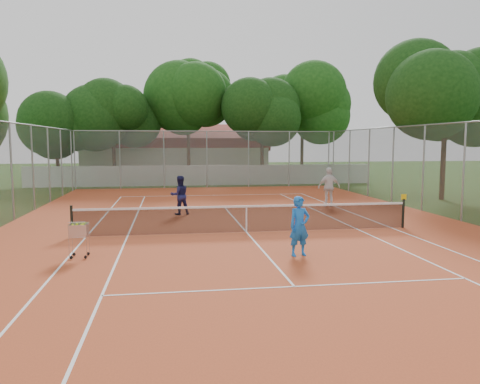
{
  "coord_description": "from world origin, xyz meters",
  "views": [
    {
      "loc": [
        -2.71,
        -16.13,
        3.18
      ],
      "look_at": [
        0.0,
        1.5,
        1.3
      ],
      "focal_mm": 35.0,
      "sensor_mm": 36.0,
      "label": 1
    }
  ],
  "objects": [
    {
      "name": "court_lines",
      "position": [
        0.0,
        0.0,
        0.02
      ],
      "size": [
        10.98,
        23.78,
        0.01
      ],
      "primitive_type": "cube",
      "color": "white",
      "rests_on": "court_pad"
    },
    {
      "name": "ball_hopper",
      "position": [
        -5.17,
        -2.94,
        0.54
      ],
      "size": [
        0.53,
        0.53,
        1.04
      ],
      "primitive_type": "cube",
      "rotation": [
        0.0,
        0.0,
        -0.06
      ],
      "color": "silver",
      "rests_on": "court_pad"
    },
    {
      "name": "player_far_left",
      "position": [
        -2.23,
        4.53,
        0.88
      ],
      "size": [
        0.97,
        0.84,
        1.72
      ],
      "primitive_type": "imported",
      "rotation": [
        0.0,
        0.0,
        3.4
      ],
      "color": "#161844",
      "rests_on": "court_pad"
    },
    {
      "name": "player_far_right",
      "position": [
        5.19,
        6.09,
        0.99
      ],
      "size": [
        1.16,
        0.53,
        1.95
      ],
      "primitive_type": "imported",
      "rotation": [
        0.0,
        0.0,
        3.19
      ],
      "color": "silver",
      "rests_on": "court_pad"
    },
    {
      "name": "tennis_net",
      "position": [
        0.0,
        0.0,
        0.51
      ],
      "size": [
        11.88,
        0.1,
        0.98
      ],
      "primitive_type": "cube",
      "color": "black",
      "rests_on": "court_pad"
    },
    {
      "name": "perimeter_fence",
      "position": [
        0.0,
        0.0,
        2.0
      ],
      "size": [
        18.0,
        34.0,
        4.0
      ],
      "primitive_type": "cube",
      "color": "slate",
      "rests_on": "ground"
    },
    {
      "name": "ground",
      "position": [
        0.0,
        0.0,
        0.0
      ],
      "size": [
        120.0,
        120.0,
        0.0
      ],
      "primitive_type": "plane",
      "color": "#1F3D10",
      "rests_on": "ground"
    },
    {
      "name": "tropical_trees",
      "position": [
        0.0,
        22.0,
        5.0
      ],
      "size": [
        29.0,
        19.0,
        10.0
      ],
      "primitive_type": "cube",
      "color": "black",
      "rests_on": "ground"
    },
    {
      "name": "clubhouse",
      "position": [
        -2.0,
        29.0,
        2.2
      ],
      "size": [
        16.4,
        9.0,
        4.4
      ],
      "primitive_type": "cube",
      "color": "beige",
      "rests_on": "ground"
    },
    {
      "name": "court_pad",
      "position": [
        0.0,
        0.0,
        0.01
      ],
      "size": [
        18.0,
        34.0,
        0.02
      ],
      "primitive_type": "cube",
      "color": "#B24722",
      "rests_on": "ground"
    },
    {
      "name": "player_near",
      "position": [
        0.89,
        -3.64,
        0.86
      ],
      "size": [
        0.68,
        0.52,
        1.68
      ],
      "primitive_type": "imported",
      "rotation": [
        0.0,
        0.0,
        0.21
      ],
      "color": "blue",
      "rests_on": "court_pad"
    },
    {
      "name": "boundary_wall",
      "position": [
        0.0,
        19.0,
        0.75
      ],
      "size": [
        26.0,
        0.3,
        1.5
      ],
      "primitive_type": "cube",
      "color": "silver",
      "rests_on": "ground"
    }
  ]
}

